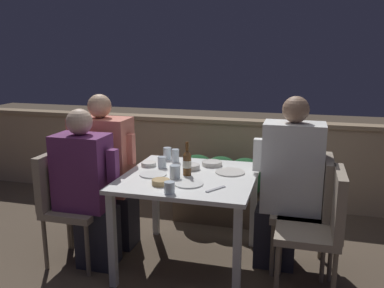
# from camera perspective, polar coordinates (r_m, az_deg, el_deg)

# --- Properties ---
(ground_plane) EXTENTS (16.00, 16.00, 0.00)m
(ground_plane) POSITION_cam_1_polar(r_m,az_deg,el_deg) (3.28, -0.34, -16.44)
(ground_plane) COLOR brown
(parapet_wall) EXTENTS (9.00, 0.18, 0.91)m
(parapet_wall) POSITION_cam_1_polar(r_m,az_deg,el_deg) (4.40, 4.63, -2.23)
(parapet_wall) COLOR tan
(parapet_wall) RESTS_ON ground_plane
(dining_table) EXTENTS (0.96, 0.96, 0.72)m
(dining_table) POSITION_cam_1_polar(r_m,az_deg,el_deg) (3.02, -0.36, -5.97)
(dining_table) COLOR white
(dining_table) RESTS_ON ground_plane
(planter_hedge) EXTENTS (0.85, 0.47, 0.63)m
(planter_hedge) POSITION_cam_1_polar(r_m,az_deg,el_deg) (3.93, 3.98, -5.72)
(planter_hedge) COLOR brown
(planter_hedge) RESTS_ON ground_plane
(chair_left_near) EXTENTS (0.42, 0.41, 0.87)m
(chair_left_near) POSITION_cam_1_polar(r_m,az_deg,el_deg) (3.26, -17.36, -7.02)
(chair_left_near) COLOR gray
(chair_left_near) RESTS_ON ground_plane
(person_purple_stripe) EXTENTS (0.48, 0.26, 1.21)m
(person_purple_stripe) POSITION_cam_1_polar(r_m,az_deg,el_deg) (3.14, -14.44, -6.11)
(person_purple_stripe) COLOR #282833
(person_purple_stripe) RESTS_ON ground_plane
(chair_left_far) EXTENTS (0.42, 0.41, 0.87)m
(chair_left_far) POSITION_cam_1_polar(r_m,az_deg,el_deg) (3.55, -14.63, -5.23)
(chair_left_far) COLOR gray
(chair_left_far) RESTS_ON ground_plane
(person_coral_top) EXTENTS (0.52, 0.26, 1.28)m
(person_coral_top) POSITION_cam_1_polar(r_m,az_deg,el_deg) (3.43, -11.93, -3.84)
(person_coral_top) COLOR #282833
(person_coral_top) RESTS_ON ground_plane
(chair_right_near) EXTENTS (0.42, 0.41, 0.87)m
(chair_right_near) POSITION_cam_1_polar(r_m,az_deg,el_deg) (2.83, 17.82, -10.18)
(chair_right_near) COLOR gray
(chair_right_near) RESTS_ON ground_plane
(chair_right_far) EXTENTS (0.42, 0.41, 0.87)m
(chair_right_far) POSITION_cam_1_polar(r_m,az_deg,el_deg) (3.12, 16.64, -7.89)
(chair_right_far) COLOR gray
(chair_right_far) RESTS_ON ground_plane
(person_white_polo) EXTENTS (0.50, 0.26, 1.30)m
(person_white_polo) POSITION_cam_1_polar(r_m,az_deg,el_deg) (3.08, 13.22, -5.50)
(person_white_polo) COLOR #282833
(person_white_polo) RESTS_ON ground_plane
(beer_bottle) EXTENTS (0.06, 0.06, 0.25)m
(beer_bottle) POSITION_cam_1_polar(r_m,az_deg,el_deg) (2.97, -0.68, -2.61)
(beer_bottle) COLOR brown
(beer_bottle) RESTS_ON dining_table
(plate_0) EXTENTS (0.20, 0.20, 0.01)m
(plate_0) POSITION_cam_1_polar(r_m,az_deg,el_deg) (3.01, -5.50, -4.24)
(plate_0) COLOR white
(plate_0) RESTS_ON dining_table
(plate_1) EXTENTS (0.20, 0.20, 0.01)m
(plate_1) POSITION_cam_1_polar(r_m,az_deg,el_deg) (2.80, -0.49, -5.57)
(plate_1) COLOR white
(plate_1) RESTS_ON dining_table
(plate_2) EXTENTS (0.22, 0.22, 0.01)m
(plate_2) POSITION_cam_1_polar(r_m,az_deg,el_deg) (3.06, 5.37, -3.95)
(plate_2) COLOR silver
(plate_2) RESTS_ON dining_table
(bowl_0) EXTENTS (0.12, 0.12, 0.03)m
(bowl_0) POSITION_cam_1_polar(r_m,az_deg,el_deg) (3.24, -6.10, -2.77)
(bowl_0) COLOR silver
(bowl_0) RESTS_ON dining_table
(bowl_1) EXTENTS (0.16, 0.16, 0.03)m
(bowl_1) POSITION_cam_1_polar(r_m,az_deg,el_deg) (3.24, 2.82, -2.69)
(bowl_1) COLOR beige
(bowl_1) RESTS_ON dining_table
(bowl_2) EXTENTS (0.12, 0.12, 0.04)m
(bowl_2) POSITION_cam_1_polar(r_m,az_deg,el_deg) (2.79, -4.41, -5.29)
(bowl_2) COLOR tan
(bowl_2) RESTS_ON dining_table
(bowl_3) EXTENTS (0.13, 0.13, 0.04)m
(bowl_3) POSITION_cam_1_polar(r_m,az_deg,el_deg) (3.14, -0.12, -3.16)
(bowl_3) COLOR beige
(bowl_3) RESTS_ON dining_table
(glass_cup_0) EXTENTS (0.08, 0.08, 0.10)m
(glass_cup_0) POSITION_cam_1_polar(r_m,az_deg,el_deg) (2.91, -2.40, -3.94)
(glass_cup_0) COLOR silver
(glass_cup_0) RESTS_ON dining_table
(glass_cup_1) EXTENTS (0.07, 0.07, 0.09)m
(glass_cup_1) POSITION_cam_1_polar(r_m,az_deg,el_deg) (3.18, -4.22, -2.57)
(glass_cup_1) COLOR silver
(glass_cup_1) RESTS_ON dining_table
(glass_cup_2) EXTENTS (0.07, 0.07, 0.10)m
(glass_cup_2) POSITION_cam_1_polar(r_m,az_deg,el_deg) (3.42, -3.48, -1.33)
(glass_cup_2) COLOR silver
(glass_cup_2) RESTS_ON dining_table
(glass_cup_3) EXTENTS (0.06, 0.06, 0.11)m
(glass_cup_3) POSITION_cam_1_polar(r_m,az_deg,el_deg) (3.32, -2.34, -1.66)
(glass_cup_3) COLOR silver
(glass_cup_3) RESTS_ON dining_table
(glass_cup_4) EXTENTS (0.07, 0.07, 0.08)m
(glass_cup_4) POSITION_cam_1_polar(r_m,az_deg,el_deg) (2.62, -3.18, -6.12)
(glass_cup_4) COLOR silver
(glass_cup_4) RESTS_ON dining_table
(fork_0) EXTENTS (0.11, 0.15, 0.01)m
(fork_0) POSITION_cam_1_polar(r_m,az_deg,el_deg) (2.70, 3.34, -6.33)
(fork_0) COLOR silver
(fork_0) RESTS_ON dining_table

